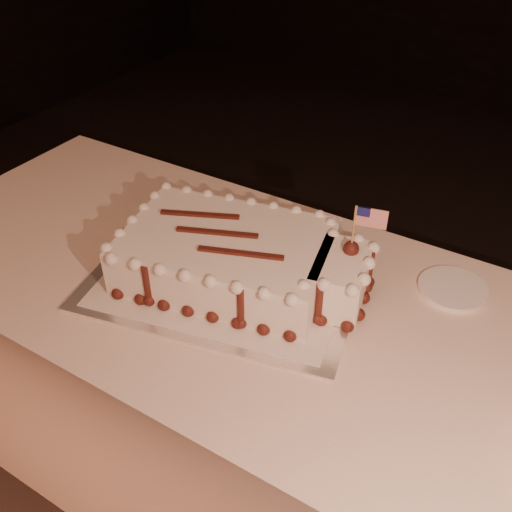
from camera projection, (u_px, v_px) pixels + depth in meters
The scene contains 6 objects.
room_shell at pixel (101, 192), 0.44m from camera, with size 6.10×8.10×2.90m.
banquet_table at pixel (331, 434), 1.46m from camera, with size 2.40×0.80×0.75m, color beige.
cake_board at pixel (228, 276), 1.38m from camera, with size 0.63×0.47×0.01m, color silver.
doily at pixel (228, 274), 1.37m from camera, with size 0.56×0.43×0.00m, color silver.
sheet_cake at pixel (240, 258), 1.33m from camera, with size 0.62×0.42×0.24m.
side_plate at pixel (453, 289), 1.33m from camera, with size 0.16×0.16×0.01m, color white.
Camera 1 is at (0.30, -0.26, 1.62)m, focal length 40.00 mm.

